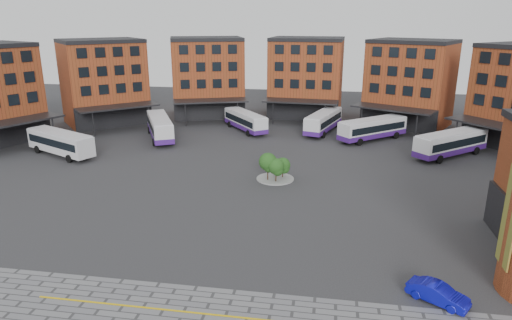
% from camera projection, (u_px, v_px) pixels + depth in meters
% --- Properties ---
extents(ground, '(160.00, 160.00, 0.00)m').
position_uv_depth(ground, '(238.00, 221.00, 42.58)').
color(ground, '#28282B').
rests_on(ground, ground).
extents(yellow_line, '(26.00, 0.15, 0.02)m').
position_uv_depth(yellow_line, '(226.00, 316.00, 29.09)').
color(yellow_line, gold).
rests_on(yellow_line, paving_zone).
extents(main_building, '(94.14, 42.48, 14.60)m').
position_uv_depth(main_building, '(255.00, 85.00, 77.12)').
color(main_building, brown).
rests_on(main_building, ground).
extents(tree_island, '(4.40, 4.40, 3.34)m').
position_uv_depth(tree_island, '(275.00, 166.00, 52.65)').
color(tree_island, gray).
rests_on(tree_island, ground).
extents(bus_a, '(11.72, 7.55, 3.32)m').
position_uv_depth(bus_a, '(60.00, 141.00, 62.15)').
color(bus_a, silver).
rests_on(bus_a, ground).
extents(bus_b, '(8.10, 12.30, 3.48)m').
position_uv_depth(bus_b, '(160.00, 127.00, 70.70)').
color(bus_b, silver).
rests_on(bus_b, ground).
extents(bus_c, '(8.78, 10.44, 3.14)m').
position_uv_depth(bus_c, '(245.00, 121.00, 75.71)').
color(bus_c, silver).
rests_on(bus_c, ground).
extents(bus_d, '(6.06, 12.07, 3.32)m').
position_uv_depth(bus_d, '(323.00, 121.00, 74.84)').
color(bus_d, silver).
rests_on(bus_d, ground).
extents(bus_e, '(10.87, 9.84, 3.37)m').
position_uv_depth(bus_e, '(373.00, 129.00, 69.90)').
color(bus_e, silver).
rests_on(bus_e, ground).
extents(bus_f, '(11.00, 9.97, 3.41)m').
position_uv_depth(bus_f, '(451.00, 143.00, 61.75)').
color(bus_f, white).
rests_on(bus_f, ground).
extents(blue_car, '(4.14, 3.37, 1.33)m').
position_uv_depth(blue_car, '(438.00, 293.00, 30.35)').
color(blue_car, '#0C0EA5').
rests_on(blue_car, ground).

